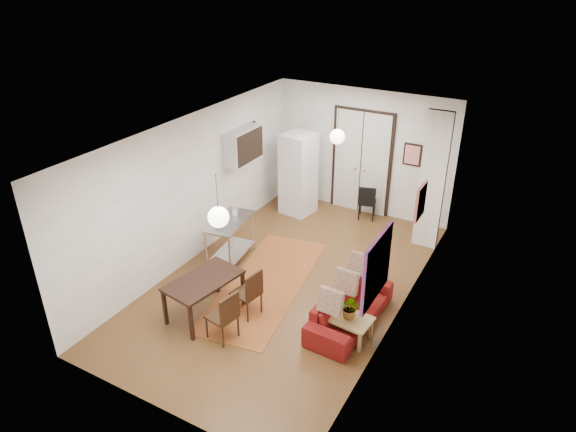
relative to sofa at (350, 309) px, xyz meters
The scene contains 27 objects.
floor 1.61m from the sofa, 158.94° to the left, with size 7.00×7.00×0.00m, color brown.
ceiling 3.06m from the sofa, 158.94° to the left, with size 4.20×7.00×0.02m, color white.
wall_back 4.48m from the sofa, 109.96° to the left, with size 4.20×0.02×2.90m, color white.
wall_front 3.48m from the sofa, 116.76° to the right, with size 4.20×0.02×2.90m, color white.
wall_left 3.81m from the sofa, behind, with size 0.02×7.00×2.90m, color white.
wall_right 1.44m from the sofa, 42.44° to the left, with size 0.02×7.00×2.90m, color white.
double_doors 4.38m from the sofa, 110.16° to the left, with size 1.44×0.06×2.50m, color silver.
stub_partition 3.35m from the sofa, 83.19° to the left, with size 0.50×0.10×2.90m, color white.
wall_cabinet 4.30m from the sofa, 148.66° to the left, with size 0.35×1.00×0.70m, color silver.
painting_popart 1.64m from the sofa, 48.74° to the right, with size 0.05×1.00×1.00m, color red.
painting_abstract 2.13m from the sofa, 66.43° to the left, with size 0.05×0.50×0.60m, color beige.
poster_back 4.26m from the sofa, 94.64° to the left, with size 0.40×0.03×0.50m, color red.
print_left 4.69m from the sofa, 144.09° to the left, with size 0.03×0.44×0.54m, color brown.
pendant_back 3.56m from the sofa, 119.91° to the left, with size 0.30×0.30×0.80m.
pendant_front 2.85m from the sofa, 135.92° to the right, with size 0.30×0.30×0.80m.
kilim_rug 1.85m from the sofa, behind, with size 1.33×3.54×0.01m, color #A85C2A.
sofa is the anchor object (origin of this frame).
coffee_table 0.37m from the sofa, 84.53° to the right, with size 0.93×0.57×0.40m.
potted_plant 0.49m from the sofa, 69.47° to the right, with size 0.35×0.30×0.39m, color #2E6830.
kitchen_counter 2.93m from the sofa, 166.66° to the left, with size 0.74×1.23×0.89m.
bowl 2.94m from the sofa, behind, with size 0.21×0.21×0.05m, color silver.
soap_bottle 3.12m from the sofa, 162.28° to the left, with size 0.09×0.08×0.18m, color teal.
fridge 4.28m from the sofa, 129.77° to the left, with size 0.68×0.68×1.92m, color white.
dining_table 2.46m from the sofa, 156.34° to the right, with size 0.93×1.38×0.71m.
dining_chair_near 1.73m from the sofa, 161.65° to the right, with size 0.48×0.62×0.88m.
dining_chair_far 2.06m from the sofa, 142.71° to the right, with size 0.48×0.62×0.88m.
black_side_chair 3.97m from the sofa, 106.88° to the left, with size 0.47×0.47×0.83m.
Camera 1 is at (3.89, -7.03, 5.48)m, focal length 32.00 mm.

